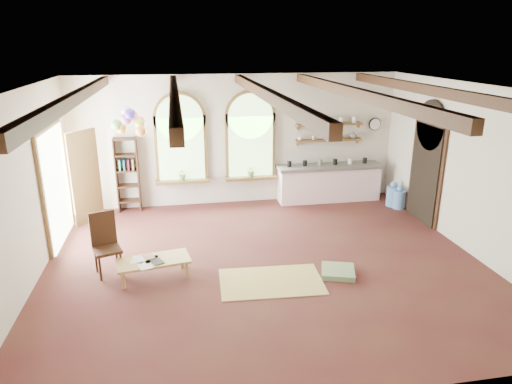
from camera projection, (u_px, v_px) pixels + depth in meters
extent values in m
plane|color=#4C281F|center=(265.00, 263.00, 8.50)|extent=(8.00, 8.00, 0.00)
cube|color=brown|center=(181.00, 149.00, 11.03)|extent=(1.24, 0.08, 1.64)
cylinder|color=brown|center=(180.00, 118.00, 10.79)|extent=(1.24, 0.08, 1.24)
cube|color=#8DC073|center=(181.00, 149.00, 10.99)|extent=(1.10, 0.04, 1.50)
cube|color=brown|center=(183.00, 181.00, 11.19)|extent=(1.30, 0.28, 0.08)
cube|color=brown|center=(250.00, 146.00, 11.31)|extent=(1.24, 0.08, 1.64)
cylinder|color=brown|center=(250.00, 116.00, 11.07)|extent=(1.24, 0.08, 1.24)
cube|color=#8DC073|center=(251.00, 147.00, 11.27)|extent=(1.10, 0.04, 1.50)
cube|color=brown|center=(251.00, 178.00, 11.47)|extent=(1.30, 0.28, 0.08)
cube|color=brown|center=(56.00, 187.00, 9.17)|extent=(0.10, 1.90, 2.50)
cube|color=black|center=(425.00, 174.00, 10.21)|extent=(0.10, 1.30, 2.40)
cube|color=#FFD8DC|center=(329.00, 184.00, 11.74)|extent=(2.60, 0.55, 0.86)
cube|color=slate|center=(330.00, 166.00, 11.59)|extent=(2.68, 0.62, 0.08)
cube|color=brown|center=(329.00, 140.00, 11.56)|extent=(1.70, 0.24, 0.04)
cube|color=brown|center=(329.00, 124.00, 11.43)|extent=(1.70, 0.24, 0.04)
cylinder|color=black|center=(375.00, 124.00, 11.72)|extent=(0.32, 0.04, 0.32)
cube|color=#3C2113|center=(117.00, 175.00, 10.83)|extent=(0.03, 0.32, 1.80)
cube|color=#3C2113|center=(138.00, 174.00, 10.91)|extent=(0.03, 0.32, 1.80)
cube|color=tan|center=(153.00, 261.00, 7.86)|extent=(1.31, 0.77, 0.05)
cube|color=tan|center=(123.00, 280.00, 7.56)|extent=(0.05, 0.05, 0.31)
cube|color=tan|center=(187.00, 270.00, 7.91)|extent=(0.05, 0.05, 0.31)
cube|color=tan|center=(122.00, 270.00, 7.92)|extent=(0.05, 0.05, 0.31)
cube|color=tan|center=(182.00, 260.00, 8.27)|extent=(0.05, 0.05, 0.31)
cube|color=#3C2113|center=(107.00, 250.00, 7.96)|extent=(0.56, 0.56, 0.05)
cube|color=#3C2113|center=(103.00, 229.00, 8.02)|extent=(0.43, 0.18, 0.65)
cube|color=tan|center=(271.00, 281.00, 7.82)|extent=(1.81, 1.17, 0.02)
cube|color=gray|center=(338.00, 272.00, 8.07)|extent=(0.71, 0.71, 0.10)
cylinder|color=#6190D1|center=(393.00, 196.00, 11.38)|extent=(0.33, 0.33, 0.50)
sphere|color=#6190D1|center=(394.00, 185.00, 11.29)|extent=(0.18, 0.18, 0.18)
cylinder|color=#6190D1|center=(399.00, 199.00, 11.21)|extent=(0.30, 0.30, 0.46)
sphere|color=#6190D1|center=(400.00, 189.00, 11.13)|extent=(0.16, 0.16, 0.16)
cylinder|color=silver|center=(130.00, 100.00, 9.38)|extent=(0.01, 0.01, 0.85)
sphere|color=#27AA67|center=(141.00, 129.00, 9.65)|extent=(0.23, 0.23, 0.23)
sphere|color=#FF546D|center=(140.00, 122.00, 9.74)|extent=(0.23, 0.23, 0.23)
sphere|color=orange|center=(133.00, 116.00, 9.79)|extent=(0.23, 0.23, 0.23)
sphere|color=silver|center=(127.00, 111.00, 9.57)|extent=(0.23, 0.23, 0.23)
sphere|color=gold|center=(121.00, 129.00, 9.60)|extent=(0.23, 0.23, 0.23)
sphere|color=#70BD51|center=(116.00, 125.00, 9.39)|extent=(0.23, 0.23, 0.23)
sphere|color=#C55C94|center=(126.00, 119.00, 9.35)|extent=(0.23, 0.23, 0.23)
sphere|color=#4832D5|center=(130.00, 114.00, 9.23)|extent=(0.23, 0.23, 0.23)
sphere|color=#FB9437|center=(141.00, 131.00, 9.36)|extent=(0.23, 0.23, 0.23)
sphere|color=#B2D94C|center=(140.00, 124.00, 9.51)|extent=(0.23, 0.23, 0.23)
imported|color=olive|center=(144.00, 258.00, 7.89)|extent=(0.24, 0.28, 0.02)
cube|color=black|center=(157.00, 262.00, 7.77)|extent=(0.27, 0.31, 0.01)
imported|color=#598C4C|center=(183.00, 174.00, 11.10)|extent=(0.27, 0.23, 0.30)
imported|color=#598C4C|center=(251.00, 171.00, 11.39)|extent=(0.27, 0.23, 0.30)
imported|color=white|center=(300.00, 138.00, 11.41)|extent=(0.12, 0.10, 0.10)
imported|color=beige|center=(313.00, 138.00, 11.47)|extent=(0.10, 0.10, 0.09)
imported|color=beige|center=(327.00, 138.00, 11.53)|extent=(0.22, 0.22, 0.05)
imported|color=#8C664C|center=(340.00, 138.00, 11.59)|extent=(0.20, 0.20, 0.06)
imported|color=slate|center=(353.00, 135.00, 11.63)|extent=(0.18, 0.18, 0.19)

